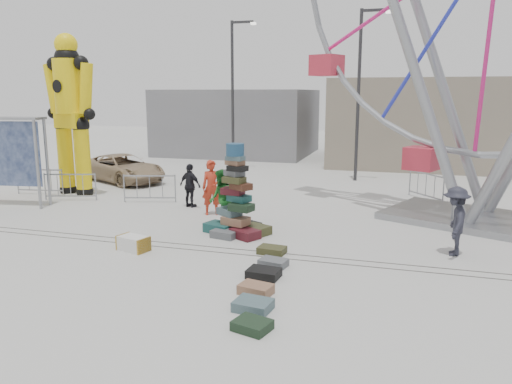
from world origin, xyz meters
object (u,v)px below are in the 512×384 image
(pedestrian_black, at_px, (190,186))
(steamer_trunk, at_px, (133,243))
(barricade_dummy_a, at_px, (40,181))
(lamp_post_right, at_px, (361,87))
(pedestrian_grey, at_px, (455,221))
(pedestrian_green, at_px, (221,199))
(parked_suv, at_px, (123,168))
(barricade_wheel_front, at_px, (455,216))
(suitcase_tower, at_px, (236,209))
(barricade_dummy_b, at_px, (70,187))
(barricade_dummy_c, at_px, (150,188))
(crash_test_dummy, at_px, (71,109))
(barricade_wheel_back, at_px, (426,186))
(lamp_post_left, at_px, (234,88))
(pedestrian_red, at_px, (212,188))

(pedestrian_black, bearing_deg, steamer_trunk, 114.60)
(barricade_dummy_a, bearing_deg, lamp_post_right, 20.30)
(pedestrian_black, distance_m, pedestrian_grey, 9.50)
(pedestrian_green, xyz_separation_m, parked_suv, (-7.45, 6.49, -0.28))
(lamp_post_right, bearing_deg, barricade_wheel_front, -66.60)
(suitcase_tower, distance_m, parked_suv, 10.71)
(barricade_dummy_b, xyz_separation_m, barricade_dummy_c, (3.19, 0.59, 0.00))
(lamp_post_right, relative_size, pedestrian_grey, 4.36)
(barricade_dummy_b, relative_size, pedestrian_black, 1.22)
(suitcase_tower, distance_m, pedestrian_green, 0.85)
(crash_test_dummy, relative_size, barricade_wheel_back, 3.38)
(crash_test_dummy, xyz_separation_m, barricade_wheel_front, (14.85, -1.91, -3.02))
(lamp_post_right, height_order, parked_suv, lamp_post_right)
(lamp_post_left, distance_m, steamer_trunk, 15.65)
(lamp_post_right, height_order, suitcase_tower, lamp_post_right)
(pedestrian_green, bearing_deg, parked_suv, -163.48)
(pedestrian_grey, bearing_deg, pedestrian_green, -93.88)
(lamp_post_left, bearing_deg, lamp_post_right, -15.95)
(suitcase_tower, relative_size, parked_suv, 0.58)
(steamer_trunk, height_order, pedestrian_black, pedestrian_black)
(suitcase_tower, xyz_separation_m, barricade_dummy_c, (-4.66, 3.21, -0.22))
(barricade_dummy_a, distance_m, barricade_dummy_c, 5.18)
(barricade_wheel_back, bearing_deg, suitcase_tower, -77.37)
(barricade_dummy_a, xyz_separation_m, barricade_wheel_front, (16.20, -1.36, 0.00))
(crash_test_dummy, xyz_separation_m, pedestrian_green, (7.82, -3.34, -2.63))
(lamp_post_left, bearing_deg, barricade_wheel_back, -29.78)
(steamer_trunk, relative_size, parked_suv, 0.18)
(suitcase_tower, distance_m, barricade_dummy_c, 5.66)
(barricade_wheel_back, bearing_deg, barricade_dummy_a, -114.71)
(barricade_dummy_c, height_order, pedestrian_red, pedestrian_red)
(pedestrian_red, bearing_deg, pedestrian_grey, -42.25)
(barricade_dummy_a, height_order, parked_suv, parked_suv)
(barricade_dummy_b, distance_m, pedestrian_black, 5.06)
(suitcase_tower, bearing_deg, barricade_dummy_a, -176.75)
(steamer_trunk, bearing_deg, parked_suv, 138.64)
(barricade_dummy_a, relative_size, barricade_wheel_back, 1.00)
(barricade_wheel_back, relative_size, pedestrian_grey, 1.09)
(lamp_post_right, xyz_separation_m, suitcase_tower, (-2.64, -10.51, -3.71))
(pedestrian_red, xyz_separation_m, parked_suv, (-6.52, 4.93, -0.31))
(barricade_dummy_b, bearing_deg, pedestrian_red, -22.28)
(crash_test_dummy, relative_size, steamer_trunk, 8.00)
(lamp_post_right, height_order, steamer_trunk, lamp_post_right)
(barricade_wheel_back, relative_size, pedestrian_red, 1.04)
(pedestrian_green, height_order, pedestrian_black, pedestrian_green)
(lamp_post_right, bearing_deg, lamp_post_left, 164.05)
(barricade_wheel_back, bearing_deg, barricade_wheel_front, -29.38)
(barricade_wheel_front, distance_m, pedestrian_red, 7.97)
(pedestrian_green, distance_m, pedestrian_grey, 6.87)
(lamp_post_left, bearing_deg, barricade_wheel_front, -44.65)
(pedestrian_black, bearing_deg, crash_test_dummy, 8.20)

